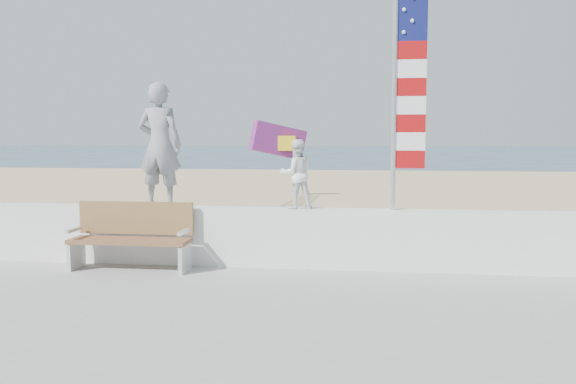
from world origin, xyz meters
name	(u,v)px	position (x,y,z in m)	size (l,w,h in m)	color
ground	(253,315)	(0.00, 0.00, 0.00)	(220.00, 220.00, 0.00)	#324A64
sand	(315,215)	(0.00, 9.00, 0.04)	(90.00, 40.00, 0.08)	#CAB286
seawall	(277,237)	(0.00, 2.00, 0.63)	(30.00, 0.35, 0.90)	white
adult	(160,145)	(-1.84, 2.00, 2.04)	(0.70, 0.46, 1.92)	gray
child	(296,174)	(0.30, 2.00, 1.61)	(0.51, 0.40, 1.05)	white
bench	(132,235)	(-2.14, 1.55, 0.69)	(1.80, 0.57, 1.00)	brown
flag	(403,80)	(1.87, 2.00, 2.99)	(0.50, 0.08, 3.50)	silver
parafoil_kite	(279,141)	(-0.20, 3.67, 2.09)	(1.04, 0.71, 0.71)	red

